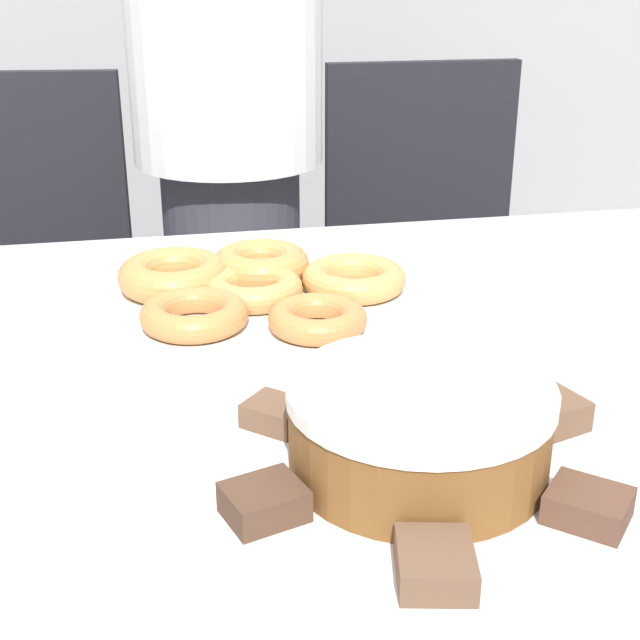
{
  "coord_description": "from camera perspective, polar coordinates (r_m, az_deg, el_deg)",
  "views": [
    {
      "loc": [
        -0.12,
        -0.75,
        1.11
      ],
      "look_at": [
        0.03,
        0.0,
        0.79
      ],
      "focal_mm": 50.0,
      "sensor_mm": 36.0,
      "label": 1
    }
  ],
  "objects": [
    {
      "name": "frosted_cake",
      "position": [
        0.68,
        6.36,
        -6.82
      ],
      "size": [
        0.2,
        0.2,
        0.07
      ],
      "color": "brown",
      "rests_on": "plate_cake"
    },
    {
      "name": "donut_0",
      "position": [
        1.01,
        -4.26,
        2.05
      ],
      "size": [
        0.11,
        0.11,
        0.03
      ],
      "color": "tan",
      "rests_on": "plate_donuts"
    },
    {
      "name": "plate_donuts",
      "position": [
        1.02,
        -4.23,
        0.98
      ],
      "size": [
        0.37,
        0.37,
        0.01
      ],
      "color": "white",
      "rests_on": "table"
    },
    {
      "name": "donut_3",
      "position": [
        0.93,
        -0.15,
        0.08
      ],
      "size": [
        0.1,
        0.1,
        0.03
      ],
      "color": "#C68447",
      "rests_on": "plate_donuts"
    },
    {
      "name": "lamington_5",
      "position": [
        0.64,
        -3.59,
        -11.54
      ],
      "size": [
        0.07,
        0.06,
        0.02
      ],
      "rotation": [
        0.0,
        0.0,
        9.73
      ],
      "color": "#513828",
      "rests_on": "plate_cake"
    },
    {
      "name": "office_chair_left",
      "position": [
        1.75,
        -18.55,
        -1.31
      ],
      "size": [
        0.49,
        0.49,
        0.91
      ],
      "rotation": [
        0.0,
        0.0,
        -0.12
      ],
      "color": "black",
      "rests_on": "ground_plane"
    },
    {
      "name": "donut_4",
      "position": [
        1.04,
        2.18,
        2.67
      ],
      "size": [
        0.12,
        0.12,
        0.03
      ],
      "color": "tan",
      "rests_on": "plate_donuts"
    },
    {
      "name": "donut_1",
      "position": [
        1.05,
        -9.32,
        2.83
      ],
      "size": [
        0.13,
        0.13,
        0.04
      ],
      "color": "#D18E4C",
      "rests_on": "plate_donuts"
    },
    {
      "name": "person_standing",
      "position": [
        1.61,
        -5.9,
        12.18
      ],
      "size": [
        0.33,
        0.33,
        1.57
      ],
      "color": "#383842",
      "rests_on": "ground_plane"
    },
    {
      "name": "donut_2",
      "position": [
        0.95,
        -8.05,
        0.36
      ],
      "size": [
        0.12,
        0.12,
        0.03
      ],
      "color": "#C68447",
      "rests_on": "plate_donuts"
    },
    {
      "name": "donut_5",
      "position": [
        1.08,
        -3.8,
        3.56
      ],
      "size": [
        0.12,
        0.12,
        0.04
      ],
      "color": "#D18E4C",
      "rests_on": "plate_donuts"
    },
    {
      "name": "lamington_2",
      "position": [
        0.77,
        14.34,
        -5.81
      ],
      "size": [
        0.07,
        0.06,
        0.03
      ],
      "rotation": [
        0.0,
        0.0,
        6.59
      ],
      "color": "brown",
      "rests_on": "plate_cake"
    },
    {
      "name": "lamington_1",
      "position": [
        0.66,
        16.78,
        -11.31
      ],
      "size": [
        0.07,
        0.07,
        0.02
      ],
      "rotation": [
        0.0,
        0.0,
        5.54
      ],
      "color": "brown",
      "rests_on": "plate_cake"
    },
    {
      "name": "office_chair_right",
      "position": [
        1.83,
        7.34,
        0.67
      ],
      "size": [
        0.45,
        0.45,
        0.91
      ],
      "rotation": [
        0.0,
        0.0,
        -0.02
      ],
      "color": "black",
      "rests_on": "ground_plane"
    },
    {
      "name": "plate_cake",
      "position": [
        0.7,
        6.22,
        -9.73
      ],
      "size": [
        0.35,
        0.35,
        0.01
      ],
      "color": "white",
      "rests_on": "table"
    },
    {
      "name": "table",
      "position": [
        0.88,
        -1.77,
        -8.09
      ],
      "size": [
        1.9,
        0.99,
        0.73
      ],
      "color": "silver",
      "rests_on": "ground_plane"
    },
    {
      "name": "lamington_0",
      "position": [
        0.59,
        7.39,
        -15.22
      ],
      "size": [
        0.06,
        0.07,
        0.02
      ],
      "rotation": [
        0.0,
        0.0,
        4.5
      ],
      "color": "brown",
      "rests_on": "plate_cake"
    },
    {
      "name": "lamington_4",
      "position": [
        0.75,
        -2.85,
        -6.01
      ],
      "size": [
        0.06,
        0.06,
        0.02
      ],
      "rotation": [
        0.0,
        0.0,
        8.69
      ],
      "color": "brown",
      "rests_on": "plate_cake"
    },
    {
      "name": "lamington_3",
      "position": [
        0.81,
        5.49,
        -3.71
      ],
      "size": [
        0.05,
        0.06,
        0.03
      ],
      "rotation": [
        0.0,
        0.0,
        7.64
      ],
      "color": "#513828",
      "rests_on": "plate_cake"
    }
  ]
}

